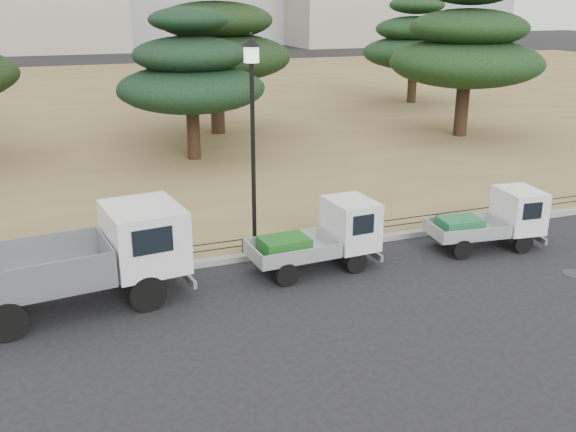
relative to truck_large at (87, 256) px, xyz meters
name	(u,v)px	position (x,y,z in m)	size (l,w,h in m)	color
ground	(318,294)	(5.00, -1.32, -1.19)	(220.00, 220.00, 0.00)	black
lawn	(134,104)	(5.00, 29.28, -1.11)	(120.00, 56.00, 0.15)	olive
curb	(280,252)	(5.00, 1.28, -1.11)	(120.00, 0.25, 0.16)	gray
truck_large	(87,256)	(0.00, 0.00, 0.00)	(5.09, 2.49, 2.13)	black
truck_kei_front	(323,237)	(5.71, 0.08, -0.33)	(3.32, 1.58, 1.72)	black
truck_kei_rear	(493,220)	(10.68, -0.25, -0.38)	(3.20, 1.63, 1.61)	black
street_lamp	(252,110)	(4.38, 1.58, 2.71)	(0.50, 0.50, 5.54)	black
pipe_fence	(278,238)	(5.00, 1.43, -0.75)	(38.00, 0.04, 0.40)	black
manhole	(575,274)	(11.50, -2.52, -1.18)	(0.60, 0.60, 0.01)	#2D2D30
pine_center_left	(191,73)	(5.19, 12.41, 2.52)	(6.06, 6.06, 6.16)	black
pine_center_right	(215,41)	(7.57, 17.47, 3.49)	(7.36, 7.36, 7.81)	black
pine_east_near	(467,47)	(18.64, 12.64, 3.22)	(7.31, 7.31, 7.38)	black
pine_east_far	(415,42)	(22.09, 22.98, 2.80)	(6.63, 6.63, 6.66)	black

